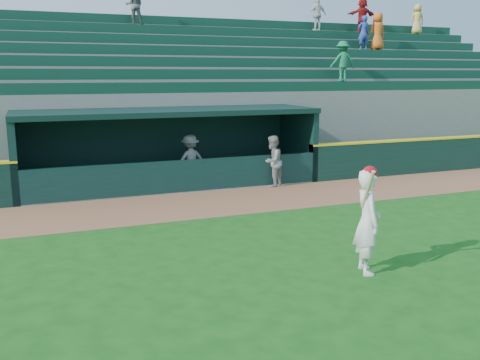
{
  "coord_description": "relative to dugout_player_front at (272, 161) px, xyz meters",
  "views": [
    {
      "loc": [
        -4.17,
        -8.9,
        3.54
      ],
      "look_at": [
        0.0,
        1.6,
        1.3
      ],
      "focal_mm": 40.0,
      "sensor_mm": 36.0,
      "label": 1
    }
  ],
  "objects": [
    {
      "name": "stands",
      "position": [
        -2.96,
        6.23,
        1.57
      ],
      "size": [
        34.5,
        6.26,
        7.11
      ],
      "color": "slate",
      "rests_on": "ground"
    },
    {
      "name": "batter_at_plate",
      "position": [
        -1.64,
        -7.51,
        0.16
      ],
      "size": [
        0.63,
        0.87,
        1.98
      ],
      "color": "white",
      "rests_on": "ground"
    },
    {
      "name": "dugout_player_front",
      "position": [
        0.0,
        0.0,
        0.0
      ],
      "size": [
        1.01,
        0.99,
        1.64
      ],
      "primitive_type": "imported",
      "rotation": [
        0.0,
        0.0,
        3.84
      ],
      "color": "gray",
      "rests_on": "ground"
    },
    {
      "name": "warning_track",
      "position": [
        -3.0,
        -1.45,
        -0.81
      ],
      "size": [
        40.0,
        3.0,
        0.01
      ],
      "primitive_type": "cube",
      "color": "brown",
      "rests_on": "ground"
    },
    {
      "name": "dugout_player_inside",
      "position": [
        -2.38,
        1.16,
        0.0
      ],
      "size": [
        1.14,
        0.77,
        1.64
      ],
      "primitive_type": "imported",
      "rotation": [
        0.0,
        0.0,
        3.3
      ],
      "color": "gray",
      "rests_on": "ground"
    },
    {
      "name": "ground",
      "position": [
        -3.0,
        -6.35,
        -0.82
      ],
      "size": [
        120.0,
        120.0,
        0.0
      ],
      "primitive_type": "plane",
      "color": "#154B12",
      "rests_on": "ground"
    },
    {
      "name": "dugout",
      "position": [
        -3.0,
        1.66,
        0.54
      ],
      "size": [
        9.4,
        2.8,
        2.46
      ],
      "color": "slate",
      "rests_on": "ground"
    }
  ]
}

